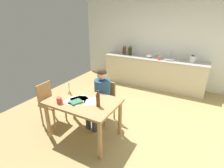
{
  "coord_description": "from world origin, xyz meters",
  "views": [
    {
      "loc": [
        1.38,
        -2.96,
        2.2
      ],
      "look_at": [
        -0.19,
        -0.09,
        0.85
      ],
      "focal_mm": 28.15,
      "sensor_mm": 36.0,
      "label": 1
    }
  ],
  "objects_px": {
    "bottle_oil": "(124,50)",
    "bottle_sauce": "(131,51)",
    "chair_at_table": "(105,100)",
    "bottle_vinegar": "(125,51)",
    "wine_glass_near_sink": "(158,54)",
    "bottle_wine_red": "(129,51)",
    "mixing_bowl": "(149,56)",
    "dining_table": "(84,106)",
    "sink_unit": "(170,59)",
    "candlestick": "(69,91)",
    "stovetop_kettle": "(193,59)",
    "teacup_on_counter": "(159,58)",
    "coffee_mug": "(59,100)",
    "wine_glass_by_kettle": "(154,53)",
    "person_seated": "(100,94)",
    "wine_bottle_on_table": "(98,100)",
    "book_magazine": "(76,102)",
    "chair_side_empty": "(50,102)"
  },
  "relations": [
    {
      "from": "bottle_oil",
      "to": "bottle_sauce",
      "type": "distance_m",
      "value": 0.31
    },
    {
      "from": "chair_at_table",
      "to": "bottle_vinegar",
      "type": "distance_m",
      "value": 2.52
    },
    {
      "from": "wine_glass_near_sink",
      "to": "bottle_wine_red",
      "type": "bearing_deg",
      "value": -170.99
    },
    {
      "from": "bottle_wine_red",
      "to": "mixing_bowl",
      "type": "bearing_deg",
      "value": -0.27
    },
    {
      "from": "mixing_bowl",
      "to": "wine_glass_near_sink",
      "type": "bearing_deg",
      "value": 34.37
    },
    {
      "from": "dining_table",
      "to": "sink_unit",
      "type": "relative_size",
      "value": 3.45
    },
    {
      "from": "chair_at_table",
      "to": "candlestick",
      "type": "xyz_separation_m",
      "value": [
        -0.46,
        -0.54,
        0.33
      ]
    },
    {
      "from": "sink_unit",
      "to": "stovetop_kettle",
      "type": "bearing_deg",
      "value": -0.39
    },
    {
      "from": "mixing_bowl",
      "to": "stovetop_kettle",
      "type": "distance_m",
      "value": 1.22
    },
    {
      "from": "wine_glass_near_sink",
      "to": "teacup_on_counter",
      "type": "bearing_deg",
      "value": -66.55
    },
    {
      "from": "coffee_mug",
      "to": "bottle_wine_red",
      "type": "relative_size",
      "value": 0.47
    },
    {
      "from": "coffee_mug",
      "to": "bottle_oil",
      "type": "distance_m",
      "value": 3.42
    },
    {
      "from": "candlestick",
      "to": "bottle_oil",
      "type": "distance_m",
      "value": 3.03
    },
    {
      "from": "sink_unit",
      "to": "bottle_oil",
      "type": "xyz_separation_m",
      "value": [
        -1.52,
        0.09,
        0.08
      ]
    },
    {
      "from": "chair_at_table",
      "to": "wine_glass_by_kettle",
      "type": "xyz_separation_m",
      "value": [
        0.29,
        2.53,
        0.53
      ]
    },
    {
      "from": "bottle_oil",
      "to": "stovetop_kettle",
      "type": "xyz_separation_m",
      "value": [
        2.13,
        -0.09,
        -0.01
      ]
    },
    {
      "from": "chair_at_table",
      "to": "mixing_bowl",
      "type": "bearing_deg",
      "value": 85.65
    },
    {
      "from": "person_seated",
      "to": "teacup_on_counter",
      "type": "height_order",
      "value": "person_seated"
    },
    {
      "from": "candlestick",
      "to": "wine_bottle_on_table",
      "type": "relative_size",
      "value": 0.82
    },
    {
      "from": "wine_glass_near_sink",
      "to": "teacup_on_counter",
      "type": "distance_m",
      "value": 0.33
    },
    {
      "from": "dining_table",
      "to": "bottle_wine_red",
      "type": "distance_m",
      "value": 3.1
    },
    {
      "from": "bottle_wine_red",
      "to": "stovetop_kettle",
      "type": "bearing_deg",
      "value": -0.22
    },
    {
      "from": "book_magazine",
      "to": "teacup_on_counter",
      "type": "bearing_deg",
      "value": 100.91
    },
    {
      "from": "bottle_wine_red",
      "to": "mixing_bowl",
      "type": "height_order",
      "value": "bottle_wine_red"
    },
    {
      "from": "wine_bottle_on_table",
      "to": "teacup_on_counter",
      "type": "bearing_deg",
      "value": 85.39
    },
    {
      "from": "wine_bottle_on_table",
      "to": "bottle_vinegar",
      "type": "xyz_separation_m",
      "value": [
        -0.92,
        3.06,
        0.16
      ]
    },
    {
      "from": "bottle_oil",
      "to": "teacup_on_counter",
      "type": "height_order",
      "value": "bottle_oil"
    },
    {
      "from": "bottle_vinegar",
      "to": "stovetop_kettle",
      "type": "xyz_separation_m",
      "value": [
        2.03,
        0.0,
        -0.03
      ]
    },
    {
      "from": "person_seated",
      "to": "bottle_vinegar",
      "type": "distance_m",
      "value": 2.62
    },
    {
      "from": "bottle_oil",
      "to": "wine_glass_near_sink",
      "type": "xyz_separation_m",
      "value": [
        1.13,
        0.06,
        0.0
      ]
    },
    {
      "from": "sink_unit",
      "to": "teacup_on_counter",
      "type": "bearing_deg",
      "value": -149.88
    },
    {
      "from": "stovetop_kettle",
      "to": "bottle_sauce",
      "type": "bearing_deg",
      "value": 179.9
    },
    {
      "from": "bottle_wine_red",
      "to": "chair_side_empty",
      "type": "bearing_deg",
      "value": -98.08
    },
    {
      "from": "chair_at_table",
      "to": "dining_table",
      "type": "bearing_deg",
      "value": -94.55
    },
    {
      "from": "bottle_vinegar",
      "to": "mixing_bowl",
      "type": "height_order",
      "value": "bottle_vinegar"
    },
    {
      "from": "dining_table",
      "to": "bottle_wine_red",
      "type": "relative_size",
      "value": 4.52
    },
    {
      "from": "chair_side_empty",
      "to": "teacup_on_counter",
      "type": "bearing_deg",
      "value": 63.01
    },
    {
      "from": "teacup_on_counter",
      "to": "sink_unit",
      "type": "bearing_deg",
      "value": 30.12
    },
    {
      "from": "book_magazine",
      "to": "bottle_vinegar",
      "type": "height_order",
      "value": "bottle_vinegar"
    },
    {
      "from": "wine_glass_by_kettle",
      "to": "stovetop_kettle",
      "type": "bearing_deg",
      "value": -7.72
    },
    {
      "from": "person_seated",
      "to": "bottle_sauce",
      "type": "bearing_deg",
      "value": 99.61
    },
    {
      "from": "chair_side_empty",
      "to": "teacup_on_counter",
      "type": "relative_size",
      "value": 7.89
    },
    {
      "from": "bottle_sauce",
      "to": "person_seated",
      "type": "bearing_deg",
      "value": -80.39
    },
    {
      "from": "chair_side_empty",
      "to": "sink_unit",
      "type": "bearing_deg",
      "value": 60.26
    },
    {
      "from": "bottle_oil",
      "to": "stovetop_kettle",
      "type": "distance_m",
      "value": 2.13
    },
    {
      "from": "wine_glass_by_kettle",
      "to": "bottle_oil",
      "type": "bearing_deg",
      "value": -176.79
    },
    {
      "from": "dining_table",
      "to": "bottle_sauce",
      "type": "distance_m",
      "value": 3.08
    },
    {
      "from": "dining_table",
      "to": "chair_at_table",
      "type": "xyz_separation_m",
      "value": [
        0.05,
        0.65,
        -0.15
      ]
    },
    {
      "from": "dining_table",
      "to": "mixing_bowl",
      "type": "relative_size",
      "value": 5.62
    },
    {
      "from": "coffee_mug",
      "to": "wine_bottle_on_table",
      "type": "height_order",
      "value": "wine_bottle_on_table"
    }
  ]
}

